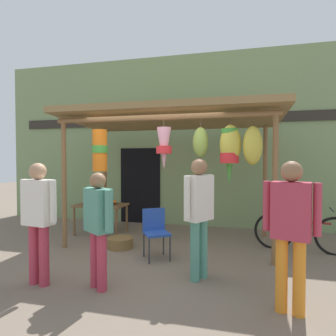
# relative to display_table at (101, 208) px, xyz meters

# --- Properties ---
(ground_plane) EXTENTS (30.00, 30.00, 0.00)m
(ground_plane) POSITION_rel_display_table_xyz_m (1.54, -1.21, -0.60)
(ground_plane) COLOR #756656
(shop_facade) EXTENTS (9.98, 0.29, 4.38)m
(shop_facade) POSITION_rel_display_table_xyz_m (1.53, 1.43, 1.59)
(shop_facade) COLOR #7A9360
(shop_facade) RESTS_ON ground_plane
(market_stall_canopy) EXTENTS (4.32, 2.23, 2.69)m
(market_stall_canopy) POSITION_rel_display_table_xyz_m (1.83, -0.40, 1.74)
(market_stall_canopy) COLOR brown
(market_stall_canopy) RESTS_ON ground_plane
(display_table) EXTENTS (1.11, 0.68, 0.68)m
(display_table) POSITION_rel_display_table_xyz_m (0.00, 0.00, 0.00)
(display_table) COLOR brown
(display_table) RESTS_ON ground_plane
(flower_heap_on_table) EXTENTS (0.80, 0.56, 0.11)m
(flower_heap_on_table) POSITION_rel_display_table_xyz_m (-0.04, 0.05, 0.14)
(flower_heap_on_table) COLOR orange
(flower_heap_on_table) RESTS_ON display_table
(folding_chair) EXTENTS (0.55, 0.55, 0.84)m
(folding_chair) POSITION_rel_display_table_xyz_m (1.65, -1.22, -0.10)
(folding_chair) COLOR #2347A8
(folding_chair) RESTS_ON ground_plane
(wicker_basket_by_table) EXTENTS (0.49, 0.49, 0.20)m
(wicker_basket_by_table) POSITION_rel_display_table_xyz_m (0.84, -0.86, -0.50)
(wicker_basket_by_table) COLOR brown
(wicker_basket_by_table) RESTS_ON ground_plane
(parked_bicycle) EXTENTS (1.74, 0.44, 0.92)m
(parked_bicycle) POSITION_rel_display_table_xyz_m (4.21, -0.26, -0.25)
(parked_bicycle) COLOR black
(parked_bicycle) RESTS_ON ground_plane
(vendor_in_orange) EXTENTS (0.57, 0.32, 1.68)m
(vendor_in_orange) POSITION_rel_display_table_xyz_m (3.59, -2.58, 0.40)
(vendor_in_orange) COLOR orange
(vendor_in_orange) RESTS_ON ground_plane
(customer_foreground) EXTENTS (0.51, 0.41, 1.53)m
(customer_foreground) POSITION_rel_display_table_xyz_m (1.25, -2.53, 0.30)
(customer_foreground) COLOR #B23347
(customer_foreground) RESTS_ON ground_plane
(shopper_by_bananas) EXTENTS (0.40, 0.52, 1.71)m
(shopper_by_bananas) POSITION_rel_display_table_xyz_m (2.50, -1.93, 0.42)
(shopper_by_bananas) COLOR #4C8E7A
(shopper_by_bananas) RESTS_ON ground_plane
(passerby_at_right) EXTENTS (0.59, 0.27, 1.65)m
(passerby_at_right) POSITION_rel_display_table_xyz_m (0.41, -2.61, 0.38)
(passerby_at_right) COLOR #B23347
(passerby_at_right) RESTS_ON ground_plane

